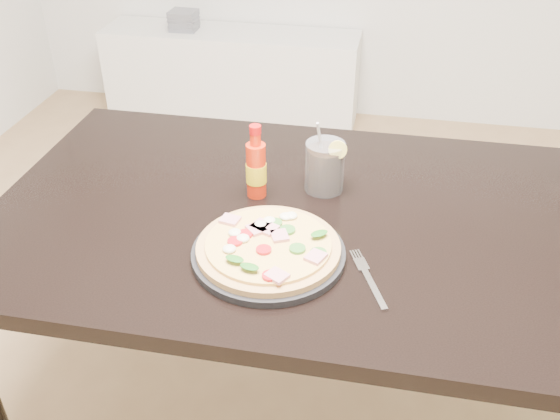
% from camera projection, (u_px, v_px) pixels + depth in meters
% --- Properties ---
extents(dining_table, '(1.40, 0.90, 0.75)m').
position_uv_depth(dining_table, '(289.00, 239.00, 1.50)').
color(dining_table, black).
rests_on(dining_table, ground).
extents(plate, '(0.32, 0.32, 0.02)m').
position_uv_depth(plate, '(268.00, 254.00, 1.31)').
color(plate, black).
rests_on(plate, dining_table).
extents(pizza, '(0.30, 0.30, 0.03)m').
position_uv_depth(pizza, '(268.00, 246.00, 1.30)').
color(pizza, '#D9B261').
rests_on(pizza, plate).
extents(hot_sauce_bottle, '(0.05, 0.05, 0.19)m').
position_uv_depth(hot_sauce_bottle, '(256.00, 169.00, 1.48)').
color(hot_sauce_bottle, red).
rests_on(hot_sauce_bottle, dining_table).
extents(cola_cup, '(0.10, 0.10, 0.19)m').
position_uv_depth(cola_cup, '(325.00, 168.00, 1.51)').
color(cola_cup, black).
rests_on(cola_cup, dining_table).
extents(fork, '(0.09, 0.18, 0.00)m').
position_uv_depth(fork, '(368.00, 277.00, 1.25)').
color(fork, silver).
rests_on(fork, dining_table).
extents(media_console, '(1.40, 0.34, 0.50)m').
position_uv_depth(media_console, '(232.00, 76.00, 3.50)').
color(media_console, white).
rests_on(media_console, ground).
extents(cd_stack, '(0.14, 0.12, 0.10)m').
position_uv_depth(cd_stack, '(184.00, 20.00, 3.36)').
color(cd_stack, slate).
rests_on(cd_stack, media_console).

